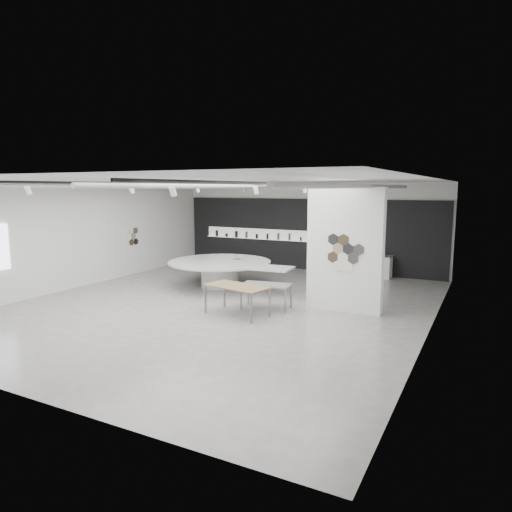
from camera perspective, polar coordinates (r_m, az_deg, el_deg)
The scene contains 7 objects.
room at distance 13.92m, azimuth -4.46°, elevation 2.29°, with size 12.02×14.02×3.82m.
back_wall_display at distance 20.17m, azimuth 6.03°, elevation 2.68°, with size 11.80×0.27×3.10m.
partition_column at distance 13.40m, azimuth 11.05°, elevation 0.74°, with size 2.20×0.38×3.60m.
display_island at distance 16.63m, azimuth -4.35°, elevation -1.76°, with size 4.98×4.02×0.95m.
sample_table_wood at distance 12.90m, azimuth -2.40°, elevation -4.01°, with size 1.94×1.23×0.84m.
sample_table_stone at distance 13.60m, azimuth 1.28°, elevation -3.79°, with size 1.53×0.92×0.74m.
kitchen_counter at distance 19.00m, azimuth 14.25°, elevation -1.22°, with size 1.59×0.64×1.24m.
Camera 1 is at (7.21, -11.76, 3.58)m, focal length 32.00 mm.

